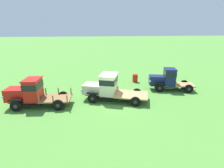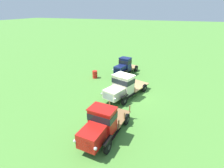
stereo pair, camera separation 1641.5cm
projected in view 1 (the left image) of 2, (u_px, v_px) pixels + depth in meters
ground_plane at (113, 102)px, 15.01m from camera, size 240.00×240.00×0.00m
vintage_truck_foreground_near at (31, 92)px, 13.86m from camera, size 5.18×2.35×2.29m
vintage_truck_second_in_line at (107, 87)px, 15.14m from camera, size 5.95×3.64×2.32m
vintage_truck_midrow_center at (167, 79)px, 17.60m from camera, size 4.68×2.49×2.22m
oil_drum_beside_row at (135, 78)px, 20.35m from camera, size 0.63×0.63×0.93m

